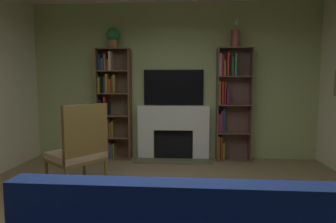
# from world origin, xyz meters

# --- Properties ---
(wall_back_accent) EXTENTS (5.41, 0.06, 2.89)m
(wall_back_accent) POSITION_xyz_m (0.00, 2.80, 1.44)
(wall_back_accent) COLOR #A3B574
(wall_back_accent) RESTS_ON ground_plane
(fireplace) EXTENTS (1.42, 0.49, 1.00)m
(fireplace) POSITION_xyz_m (0.00, 2.67, 0.52)
(fireplace) COLOR white
(fireplace) RESTS_ON ground_plane
(tv) EXTENTS (1.10, 0.06, 0.66)m
(tv) POSITION_xyz_m (0.00, 2.74, 1.33)
(tv) COLOR black
(tv) RESTS_ON fireplace
(bookshelf_left) EXTENTS (0.61, 0.30, 2.04)m
(bookshelf_left) POSITION_xyz_m (-1.17, 2.66, 1.00)
(bookshelf_left) COLOR brown
(bookshelf_left) RESTS_ON ground_plane
(bookshelf_right) EXTENTS (0.61, 0.27, 2.04)m
(bookshelf_right) POSITION_xyz_m (1.03, 2.68, 1.07)
(bookshelf_right) COLOR brown
(bookshelf_right) RESTS_ON ground_plane
(potted_plant) EXTENTS (0.25, 0.25, 0.38)m
(potted_plant) POSITION_xyz_m (-1.10, 2.62, 2.25)
(potted_plant) COLOR #9E6A47
(potted_plant) RESTS_ON bookshelf_left
(vase_with_flowers) EXTENTS (0.16, 0.16, 0.50)m
(vase_with_flowers) POSITION_xyz_m (1.10, 2.62, 2.21)
(vase_with_flowers) COLOR #964343
(vase_with_flowers) RESTS_ON bookshelf_right
(armchair) EXTENTS (0.82, 0.82, 1.14)m
(armchair) POSITION_xyz_m (-1.13, 0.97, 0.56)
(armchair) COLOR brown
(armchair) RESTS_ON ground_plane
(coffee_table) EXTENTS (0.75, 0.51, 0.38)m
(coffee_table) POSITION_xyz_m (0.17, -0.43, 0.33)
(coffee_table) COLOR brown
(coffee_table) RESTS_ON ground_plane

